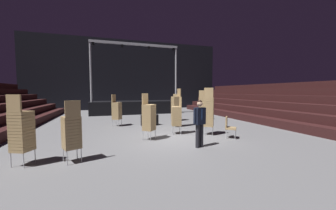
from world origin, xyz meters
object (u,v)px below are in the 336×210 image
object	(u,v)px
chair_stack_front_left	(203,105)
chair_stack_rear_right	(72,131)
chair_stack_rear_left	(149,117)
loose_chair_near_man	(229,126)
stage_riser	(135,106)
chair_stack_front_right	(177,115)
equipment_road_case	(150,120)
chair_stack_aisle_left	(117,110)
chair_stack_rear_centre	(209,111)
man_with_tie	(200,121)
chair_stack_mid_left	(22,130)
chair_stack_mid_right	(176,108)
chair_stack_mid_centre	(177,107)

from	to	relation	value
chair_stack_front_left	chair_stack_rear_right	bearing A→B (deg)	-82.69
chair_stack_rear_left	loose_chair_near_man	size ratio (longest dim) A/B	2.08
stage_riser	chair_stack_front_left	distance (m)	7.07
chair_stack_front_right	equipment_road_case	world-z (taller)	chair_stack_front_right
chair_stack_front_left	chair_stack_rear_left	size ratio (longest dim) A/B	1.09
chair_stack_rear_right	chair_stack_aisle_left	distance (m)	5.84
chair_stack_rear_centre	chair_stack_aisle_left	size ratio (longest dim) A/B	1.18
stage_riser	man_with_tie	distance (m)	11.91
stage_riser	equipment_road_case	xyz separation A→B (m)	(-0.08, -6.84, -0.37)
chair_stack_front_right	chair_stack_aisle_left	xyz separation A→B (m)	(-2.65, 3.07, 0.04)
chair_stack_front_left	stage_riser	bearing A→B (deg)	-177.30
chair_stack_mid_left	loose_chair_near_man	distance (m)	7.42
chair_stack_front_right	chair_stack_mid_right	world-z (taller)	chair_stack_mid_right
chair_stack_front_right	equipment_road_case	distance (m)	2.84
man_with_tie	chair_stack_mid_left	xyz separation A→B (m)	(-5.45, -0.07, -0.00)
loose_chair_near_man	man_with_tie	bearing A→B (deg)	-25.26
stage_riser	chair_stack_rear_left	xyz separation A→B (m)	(-0.84, -10.21, 0.29)
chair_stack_rear_centre	stage_riser	bearing A→B (deg)	135.79
equipment_road_case	chair_stack_aisle_left	bearing A→B (deg)	168.54
chair_stack_front_right	chair_stack_mid_left	world-z (taller)	chair_stack_mid_left
man_with_tie	chair_stack_mid_centre	world-z (taller)	chair_stack_mid_centre
chair_stack_aisle_left	stage_riser	bearing A→B (deg)	-164.47
chair_stack_front_left	loose_chair_near_man	size ratio (longest dim) A/B	2.26
chair_stack_rear_left	loose_chair_near_man	distance (m)	3.54
chair_stack_mid_centre	man_with_tie	bearing A→B (deg)	-50.34
chair_stack_aisle_left	loose_chair_near_man	bearing A→B (deg)	77.57
chair_stack_mid_centre	equipment_road_case	size ratio (longest dim) A/B	2.09
chair_stack_front_right	chair_stack_rear_centre	distance (m)	1.54
stage_riser	loose_chair_near_man	size ratio (longest dim) A/B	8.46
chair_stack_front_right	chair_stack_mid_centre	world-z (taller)	chair_stack_mid_centre
chair_stack_front_right	loose_chair_near_man	xyz separation A→B (m)	(1.91, -1.50, -0.37)
stage_riser	chair_stack_aisle_left	bearing A→B (deg)	-107.06
chair_stack_front_right	chair_stack_mid_right	size ratio (longest dim) A/B	0.81
chair_stack_rear_centre	chair_stack_mid_right	bearing A→B (deg)	141.73
stage_riser	chair_stack_rear_centre	xyz separation A→B (m)	(2.05, -10.16, 0.42)
chair_stack_front_right	chair_stack_rear_right	distance (m)	4.90
loose_chair_near_man	chair_stack_front_left	bearing A→B (deg)	-155.90
chair_stack_mid_centre	chair_stack_aisle_left	distance (m)	4.28
chair_stack_front_left	chair_stack_mid_left	distance (m)	10.79
chair_stack_mid_centre	chair_stack_rear_centre	bearing A→B (deg)	-38.82
chair_stack_rear_right	equipment_road_case	size ratio (longest dim) A/B	1.99
chair_stack_aisle_left	equipment_road_case	bearing A→B (deg)	111.12
chair_stack_mid_left	loose_chair_near_man	size ratio (longest dim) A/B	2.08
loose_chair_near_man	chair_stack_rear_right	bearing A→B (deg)	-39.97
stage_riser	chair_stack_front_left	bearing A→B (deg)	-54.78
stage_riser	chair_stack_aisle_left	world-z (taller)	stage_riser
man_with_tie	chair_stack_rear_centre	xyz separation A→B (m)	(1.36, 1.73, 0.12)
chair_stack_mid_left	chair_stack_rear_left	world-z (taller)	same
stage_riser	chair_stack_mid_right	xyz separation A→B (m)	(1.29, -7.74, 0.42)
man_with_tie	chair_stack_aisle_left	bearing A→B (deg)	-78.56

